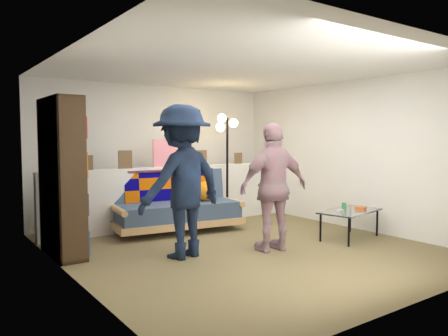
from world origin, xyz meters
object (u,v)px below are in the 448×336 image
at_px(bookshelf, 62,183).
at_px(floor_lamp, 226,146).
at_px(coffee_table, 350,212).
at_px(person_right, 274,187).
at_px(person_left, 182,181).
at_px(futon_sofa, 176,206).

xyz_separation_m(bookshelf, floor_lamp, (2.92, 0.56, 0.42)).
distance_m(coffee_table, person_right, 1.45).
xyz_separation_m(floor_lamp, person_left, (-1.73, -1.49, -0.40)).
height_order(floor_lamp, person_left, floor_lamp).
xyz_separation_m(bookshelf, person_right, (2.31, -1.36, -0.08)).
relative_size(coffee_table, person_left, 0.58).
xyz_separation_m(futon_sofa, floor_lamp, (1.04, 0.10, 0.94)).
bearing_deg(futon_sofa, bookshelf, -166.13).
relative_size(floor_lamp, person_right, 1.13).
xyz_separation_m(coffee_table, person_left, (-2.49, 0.57, 0.55)).
height_order(bookshelf, floor_lamp, bookshelf).
xyz_separation_m(futon_sofa, coffee_table, (1.80, -1.96, -0.01)).
bearing_deg(person_left, person_right, 148.03).
distance_m(futon_sofa, floor_lamp, 1.41).
bearing_deg(bookshelf, futon_sofa, 13.87).
xyz_separation_m(futon_sofa, person_left, (-0.69, -1.40, 0.54)).
relative_size(futon_sofa, person_left, 1.11).
relative_size(futon_sofa, coffee_table, 1.94).
relative_size(futon_sofa, person_right, 1.25).
bearing_deg(bookshelf, coffee_table, -22.14).
distance_m(floor_lamp, person_right, 2.08).
bearing_deg(floor_lamp, bookshelf, -169.10).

